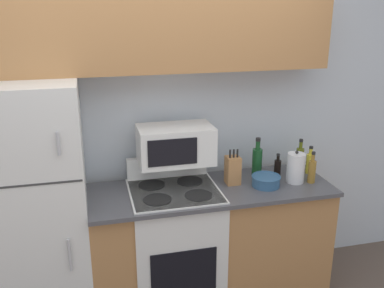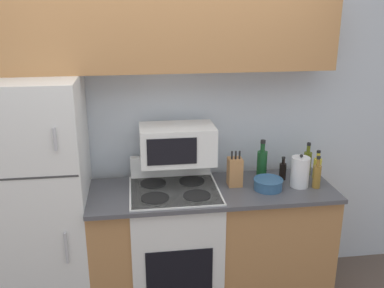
{
  "view_description": "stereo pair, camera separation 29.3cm",
  "coord_description": "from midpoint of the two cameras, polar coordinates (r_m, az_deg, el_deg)",
  "views": [
    {
      "loc": [
        -0.47,
        -2.44,
        2.19
      ],
      "look_at": [
        0.2,
        0.26,
        1.27
      ],
      "focal_mm": 40.0,
      "sensor_mm": 36.0,
      "label": 1
    },
    {
      "loc": [
        -0.19,
        -2.5,
        2.19
      ],
      "look_at": [
        0.2,
        0.26,
        1.27
      ],
      "focal_mm": 40.0,
      "sensor_mm": 36.0,
      "label": 2
    }
  ],
  "objects": [
    {
      "name": "bottle_cooking_spray",
      "position": [
        3.42,
        13.11,
        -2.48
      ],
      "size": [
        0.06,
        0.06,
        0.22
      ],
      "color": "gold",
      "rests_on": "lower_cabinets"
    },
    {
      "name": "stove",
      "position": [
        3.26,
        -4.91,
        -13.43
      ],
      "size": [
        0.63,
        0.6,
        1.09
      ],
      "color": "white",
      "rests_on": "ground_plane"
    },
    {
      "name": "bottle_soy_sauce",
      "position": [
        3.32,
        8.88,
        -3.12
      ],
      "size": [
        0.05,
        0.05,
        0.18
      ],
      "color": "black",
      "rests_on": "lower_cabinets"
    },
    {
      "name": "kettle",
      "position": [
        3.22,
        11.15,
        -3.18
      ],
      "size": [
        0.13,
        0.13,
        0.25
      ],
      "color": "white",
      "rests_on": "lower_cabinets"
    },
    {
      "name": "bottle_vinegar",
      "position": [
        3.24,
        13.24,
        -3.51
      ],
      "size": [
        0.06,
        0.06,
        0.24
      ],
      "color": "olive",
      "rests_on": "lower_cabinets"
    },
    {
      "name": "bottle_wine_green",
      "position": [
        3.3,
        6.18,
        -2.26
      ],
      "size": [
        0.08,
        0.08,
        0.3
      ],
      "color": "#194C23",
      "rests_on": "lower_cabinets"
    },
    {
      "name": "bottle_olive_oil",
      "position": [
        3.45,
        11.84,
        -1.91
      ],
      "size": [
        0.06,
        0.06,
        0.26
      ],
      "color": "#5B6619",
      "rests_on": "lower_cabinets"
    },
    {
      "name": "bowl",
      "position": [
        3.13,
        7.21,
        -4.91
      ],
      "size": [
        0.21,
        0.21,
        0.08
      ],
      "color": "#335B84",
      "rests_on": "lower_cabinets"
    },
    {
      "name": "lower_cabinets",
      "position": [
        3.32,
        -0.13,
        -13.07
      ],
      "size": [
        1.76,
        0.61,
        0.92
      ],
      "color": "#B27A47",
      "rests_on": "ground_plane"
    },
    {
      "name": "wall_back",
      "position": [
        3.28,
        -7.64,
        1.93
      ],
      "size": [
        8.0,
        0.05,
        2.55
      ],
      "color": "silver",
      "rests_on": "ground_plane"
    },
    {
      "name": "microwave",
      "position": [
        3.05,
        -4.97,
        -0.12
      ],
      "size": [
        0.53,
        0.32,
        0.27
      ],
      "color": "white",
      "rests_on": "stove"
    },
    {
      "name": "knife_block",
      "position": [
        3.13,
        2.8,
        -3.53
      ],
      "size": [
        0.1,
        0.1,
        0.27
      ],
      "color": "#B27A47",
      "rests_on": "lower_cabinets"
    },
    {
      "name": "refrigerator",
      "position": [
        3.13,
        -22.88,
        -8.21
      ],
      "size": [
        0.69,
        0.65,
        1.74
      ],
      "color": "white",
      "rests_on": "ground_plane"
    },
    {
      "name": "upper_cabinets",
      "position": [
        2.98,
        -7.84,
        14.97
      ],
      "size": [
        2.45,
        0.3,
        0.57
      ],
      "color": "#B27A47",
      "rests_on": "refrigerator"
    }
  ]
}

